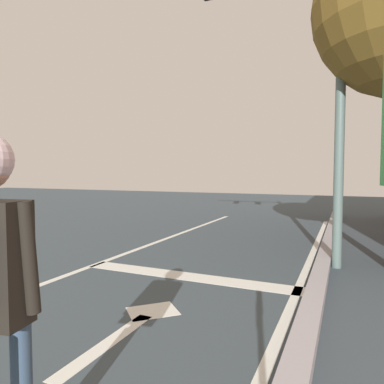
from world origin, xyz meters
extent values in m
cube|color=silver|center=(1.32, 8.61, 0.00)|extent=(3.59, 0.40, 0.01)
cube|color=silver|center=(1.50, 6.35, 0.00)|extent=(0.16, 1.40, 0.01)
cube|color=silver|center=(1.50, 7.20, 0.00)|extent=(0.71, 0.71, 0.01)
cylinder|color=#364B64|center=(1.96, 5.02, 0.49)|extent=(0.11, 0.11, 0.84)
cylinder|color=black|center=(2.19, 4.89, 1.23)|extent=(0.07, 0.11, 0.54)
cylinder|color=#4F6360|center=(3.42, 10.11, 2.96)|extent=(0.16, 0.16, 5.91)
camera|label=1|loc=(3.54, 3.73, 1.63)|focal=32.57mm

